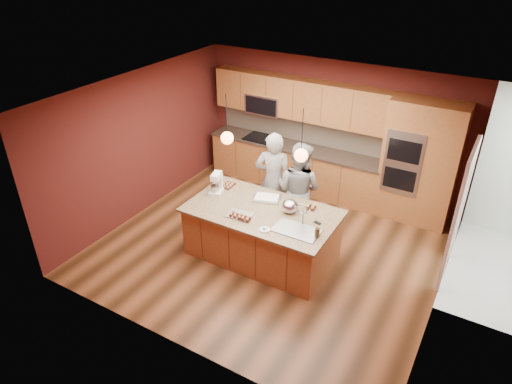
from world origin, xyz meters
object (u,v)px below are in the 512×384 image
Objects in this scene: island at (263,233)px; stand_mixer at (217,185)px; person_left at (273,181)px; person_right at (298,190)px; mixing_bowl at (290,206)px.

stand_mixer is (-0.95, 0.10, 0.59)m from island.
person_right is (0.50, 0.00, -0.04)m from person_left.
island is 1.08m from person_left.
stand_mixer is at bearing 41.63° from person_right.
person_right is (0.19, 0.93, 0.42)m from island.
person_left reaches higher than stand_mixer.
island is 9.15× the size of mixing_bowl.
island is at bearing 91.13° from person_left.
person_right reaches higher than mixing_bowl.
person_right is at bearing 162.71° from person_left.
stand_mixer is at bearing 174.25° from island.
island is 1.04m from person_right.
stand_mixer is (-0.64, -0.84, 0.14)m from person_left.
person_right is 6.61× the size of mixing_bowl.
island is at bearing -156.32° from mixing_bowl.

